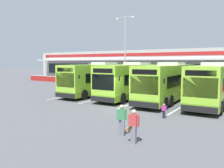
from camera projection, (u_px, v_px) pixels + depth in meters
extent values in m
plane|color=#4C4C51|center=(121.00, 108.00, 19.21)|extent=(200.00, 200.00, 0.00)
cube|color=#B7B7B2|center=(196.00, 68.00, 41.56)|extent=(70.00, 10.00, 5.50)
cube|color=#19232D|center=(189.00, 71.00, 37.40)|extent=(66.00, 0.08, 2.20)
cube|color=maroon|center=(190.00, 54.00, 37.11)|extent=(68.00, 0.08, 0.60)
cube|color=beige|center=(187.00, 59.00, 35.97)|extent=(67.00, 3.00, 0.24)
cube|color=gray|center=(197.00, 51.00, 41.27)|extent=(70.00, 10.00, 0.50)
cylinder|color=#999999|center=(46.00, 69.00, 51.83)|extent=(0.20, 0.20, 4.20)
cylinder|color=#999999|center=(89.00, 71.00, 45.17)|extent=(0.20, 0.20, 4.20)
cylinder|color=#999999|center=(147.00, 72.00, 38.50)|extent=(0.20, 0.20, 4.20)
cube|color=maroon|center=(175.00, 86.00, 31.31)|extent=(60.00, 0.36, 1.00)
cube|color=#B2B2B2|center=(175.00, 82.00, 31.25)|extent=(60.00, 0.40, 0.10)
cube|color=#8CC633|center=(100.00, 78.00, 27.41)|extent=(2.80, 12.05, 3.19)
cube|color=olive|center=(100.00, 89.00, 27.54)|extent=(2.82, 12.07, 0.56)
cube|color=black|center=(102.00, 76.00, 27.72)|extent=(2.78, 9.65, 0.96)
cube|color=black|center=(65.00, 80.00, 22.34)|extent=(2.31, 0.15, 1.40)
cube|color=black|center=(65.00, 70.00, 22.24)|extent=(2.05, 0.12, 0.40)
cube|color=silver|center=(105.00, 63.00, 28.09)|extent=(2.11, 2.84, 0.28)
cube|color=black|center=(65.00, 95.00, 22.40)|extent=(2.45, 0.21, 0.44)
cube|color=black|center=(79.00, 77.00, 21.85)|extent=(0.08, 0.12, 0.36)
cube|color=black|center=(57.00, 76.00, 23.36)|extent=(0.08, 0.12, 0.36)
cylinder|color=black|center=(127.00, 86.00, 30.83)|extent=(0.34, 1.05, 1.04)
cylinder|color=black|center=(112.00, 86.00, 32.07)|extent=(0.34, 1.05, 1.04)
cylinder|color=black|center=(92.00, 93.00, 24.21)|extent=(0.34, 1.05, 1.04)
cylinder|color=black|center=(75.00, 92.00, 25.45)|extent=(0.34, 1.05, 1.04)
cylinder|color=black|center=(84.00, 95.00, 23.02)|extent=(0.34, 1.05, 1.04)
cylinder|color=black|center=(66.00, 93.00, 24.26)|extent=(0.34, 1.05, 1.04)
cube|color=#8CC633|center=(133.00, 79.00, 25.10)|extent=(2.80, 12.05, 3.19)
cube|color=olive|center=(133.00, 91.00, 25.23)|extent=(2.82, 12.07, 0.56)
cube|color=black|center=(135.00, 77.00, 25.41)|extent=(2.78, 9.65, 0.96)
cube|color=black|center=(103.00, 82.00, 20.03)|extent=(2.31, 0.15, 1.40)
cube|color=black|center=(103.00, 71.00, 19.93)|extent=(2.05, 0.12, 0.40)
cube|color=silver|center=(137.00, 63.00, 25.78)|extent=(2.11, 2.84, 0.28)
cube|color=black|center=(102.00, 99.00, 20.09)|extent=(2.45, 0.21, 0.44)
cube|color=black|center=(119.00, 79.00, 19.54)|extent=(0.08, 0.12, 0.36)
cube|color=black|center=(92.00, 77.00, 21.05)|extent=(0.08, 0.12, 0.36)
cylinder|color=black|center=(158.00, 88.00, 28.52)|extent=(0.34, 1.05, 1.04)
cylinder|color=black|center=(140.00, 87.00, 29.76)|extent=(0.34, 1.05, 1.04)
cylinder|color=black|center=(129.00, 97.00, 21.89)|extent=(0.34, 1.05, 1.04)
cylinder|color=black|center=(108.00, 95.00, 23.14)|extent=(0.34, 1.05, 1.04)
cylinder|color=black|center=(122.00, 99.00, 20.71)|extent=(0.34, 1.05, 1.04)
cylinder|color=black|center=(100.00, 96.00, 21.95)|extent=(0.34, 1.05, 1.04)
cube|color=#8CC633|center=(168.00, 81.00, 22.62)|extent=(2.80, 12.05, 3.19)
cube|color=olive|center=(168.00, 95.00, 22.75)|extent=(2.82, 12.07, 0.56)
cube|color=black|center=(170.00, 79.00, 22.94)|extent=(2.78, 9.65, 0.96)
cube|color=black|center=(144.00, 85.00, 17.56)|extent=(2.31, 0.15, 1.40)
cube|color=black|center=(144.00, 72.00, 17.45)|extent=(2.05, 0.12, 0.40)
cube|color=silver|center=(172.00, 64.00, 23.30)|extent=(2.11, 2.84, 0.28)
cube|color=black|center=(143.00, 105.00, 17.61)|extent=(2.45, 0.21, 0.44)
cube|color=black|center=(164.00, 81.00, 17.06)|extent=(0.08, 0.12, 0.36)
cube|color=black|center=(129.00, 79.00, 18.58)|extent=(0.08, 0.12, 0.36)
cylinder|color=black|center=(191.00, 91.00, 26.04)|extent=(0.34, 1.05, 1.04)
cylinder|color=black|center=(170.00, 90.00, 27.28)|extent=(0.34, 1.05, 1.04)
cylinder|color=black|center=(170.00, 101.00, 19.42)|extent=(0.34, 1.05, 1.04)
cylinder|color=black|center=(144.00, 99.00, 20.66)|extent=(0.34, 1.05, 1.04)
cylinder|color=black|center=(165.00, 104.00, 18.23)|extent=(0.34, 1.05, 1.04)
cylinder|color=black|center=(137.00, 101.00, 19.47)|extent=(0.34, 1.05, 1.04)
cube|color=#8CC633|center=(213.00, 83.00, 20.90)|extent=(2.80, 12.05, 3.19)
cube|color=olive|center=(212.00, 97.00, 21.02)|extent=(2.82, 12.07, 0.56)
cube|color=black|center=(213.00, 80.00, 21.21)|extent=(2.78, 9.65, 0.96)
cube|color=black|center=(200.00, 88.00, 15.83)|extent=(2.31, 0.15, 1.40)
cube|color=black|center=(200.00, 73.00, 15.73)|extent=(2.05, 0.12, 0.40)
cube|color=silver|center=(215.00, 64.00, 21.58)|extent=(2.11, 2.84, 0.28)
cube|color=black|center=(199.00, 109.00, 15.88)|extent=(2.45, 0.21, 0.44)
cube|color=black|center=(224.00, 83.00, 15.34)|extent=(0.08, 0.12, 0.36)
cube|color=black|center=(180.00, 81.00, 16.85)|extent=(0.08, 0.12, 0.36)
cylinder|color=black|center=(207.00, 92.00, 25.56)|extent=(0.34, 1.05, 1.04)
cylinder|color=black|center=(222.00, 105.00, 17.69)|extent=(0.34, 1.05, 1.04)
cylinder|color=black|center=(191.00, 102.00, 18.94)|extent=(0.34, 1.05, 1.04)
cylinder|color=black|center=(220.00, 108.00, 16.51)|extent=(0.34, 1.05, 1.04)
cylinder|color=black|center=(186.00, 105.00, 17.75)|extent=(0.34, 1.05, 1.04)
cube|color=silver|center=(87.00, 92.00, 28.75)|extent=(0.14, 13.00, 0.01)
cube|color=silver|center=(116.00, 95.00, 26.49)|extent=(0.14, 13.00, 0.01)
cube|color=silver|center=(150.00, 98.00, 24.23)|extent=(0.14, 13.00, 0.01)
cube|color=silver|center=(190.00, 102.00, 21.98)|extent=(0.14, 13.00, 0.01)
cube|color=slate|center=(133.00, 134.00, 10.87)|extent=(0.14, 0.18, 0.84)
cube|color=slate|center=(135.00, 135.00, 10.69)|extent=(0.14, 0.18, 0.84)
cube|color=#B23838|center=(134.00, 120.00, 10.71)|extent=(0.34, 0.22, 0.56)
cube|color=#B23838|center=(130.00, 120.00, 10.83)|extent=(0.09, 0.10, 0.54)
cube|color=#B23838|center=(138.00, 121.00, 10.60)|extent=(0.09, 0.10, 0.54)
sphere|color=tan|center=(134.00, 112.00, 10.68)|extent=(0.22, 0.22, 0.22)
cube|color=olive|center=(128.00, 129.00, 10.93)|extent=(0.12, 0.28, 0.22)
cylinder|color=olive|center=(128.00, 125.00, 10.91)|extent=(0.02, 0.02, 0.16)
cube|color=slate|center=(120.00, 127.00, 12.03)|extent=(0.19, 0.22, 0.84)
cube|color=slate|center=(123.00, 128.00, 11.88)|extent=(0.19, 0.22, 0.84)
cube|color=#387F4C|center=(122.00, 114.00, 11.89)|extent=(0.39, 0.32, 0.56)
cube|color=#387F4C|center=(118.00, 115.00, 11.94)|extent=(0.12, 0.12, 0.54)
cube|color=#387F4C|center=(126.00, 115.00, 11.84)|extent=(0.12, 0.12, 0.54)
sphere|color=tan|center=(122.00, 107.00, 11.85)|extent=(0.22, 0.22, 0.22)
cube|color=black|center=(163.00, 114.00, 15.67)|extent=(0.11, 0.13, 0.52)
cube|color=black|center=(165.00, 115.00, 15.57)|extent=(0.11, 0.13, 0.52)
cube|color=#A32D89|center=(164.00, 108.00, 15.57)|extent=(0.24, 0.19, 0.35)
cube|color=#A32D89|center=(162.00, 108.00, 15.62)|extent=(0.07, 0.07, 0.33)
cube|color=#A32D89|center=(166.00, 108.00, 15.54)|extent=(0.07, 0.07, 0.33)
sphere|color=tan|center=(164.00, 105.00, 15.55)|extent=(0.14, 0.14, 0.14)
cylinder|color=#9E9EA3|center=(125.00, 51.00, 36.76)|extent=(0.20, 0.20, 11.00)
cylinder|color=#9E9EA3|center=(125.00, 17.00, 36.24)|extent=(2.80, 0.10, 0.10)
cube|color=silver|center=(118.00, 19.00, 37.00)|extent=(0.44, 0.28, 0.20)
cube|color=silver|center=(133.00, 17.00, 35.50)|extent=(0.44, 0.28, 0.20)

